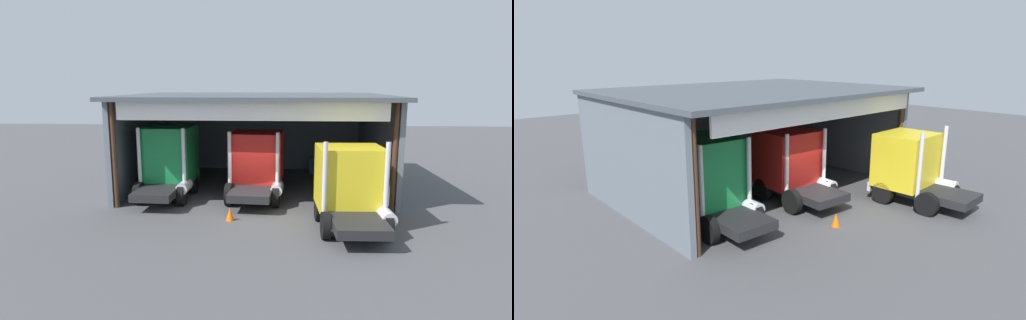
{
  "view_description": "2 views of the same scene",
  "coord_description": "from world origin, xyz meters",
  "views": [
    {
      "loc": [
        1.33,
        -18.17,
        5.7
      ],
      "look_at": [
        0.0,
        3.4,
        1.73
      ],
      "focal_mm": 29.1,
      "sensor_mm": 36.0,
      "label": 1
    },
    {
      "loc": [
        -13.33,
        -11.25,
        6.77
      ],
      "look_at": [
        0.0,
        3.4,
        1.73
      ],
      "focal_mm": 29.2,
      "sensor_mm": 36.0,
      "label": 2
    }
  ],
  "objects": [
    {
      "name": "truck_yellow_right_bay",
      "position": [
        4.12,
        -1.84,
        1.71
      ],
      "size": [
        2.82,
        4.56,
        3.59
      ],
      "rotation": [
        0.0,
        0.0,
        0.03
      ],
      "color": "yellow",
      "rests_on": "ground"
    },
    {
      "name": "traffic_cone",
      "position": [
        -0.8,
        -1.43,
        0.28
      ],
      "size": [
        0.36,
        0.36,
        0.56
      ],
      "primitive_type": "cone",
      "color": "orange",
      "rests_on": "ground"
    },
    {
      "name": "truck_red_left_bay",
      "position": [
        0.13,
        2.09,
        1.78
      ],
      "size": [
        2.79,
        4.65,
        3.49
      ],
      "rotation": [
        0.0,
        0.0,
        -0.08
      ],
      "color": "red",
      "rests_on": "ground"
    },
    {
      "name": "tool_cart",
      "position": [
        3.6,
        8.43,
        0.5
      ],
      "size": [
        0.9,
        0.6,
        1.0
      ],
      "primitive_type": "cube",
      "color": "#1E59A5",
      "rests_on": "ground"
    },
    {
      "name": "truck_green_yard_outside",
      "position": [
        -4.34,
        2.23,
        1.91
      ],
      "size": [
        2.63,
        4.9,
        3.66
      ],
      "rotation": [
        0.0,
        0.0,
        -0.03
      ],
      "color": "#197F3D",
      "rests_on": "ground"
    },
    {
      "name": "oil_drum",
      "position": [
        4.86,
        8.59,
        0.47
      ],
      "size": [
        0.58,
        0.58,
        0.95
      ],
      "primitive_type": "cylinder",
      "color": "#194CB2",
      "rests_on": "ground"
    },
    {
      "name": "ground_plane",
      "position": [
        0.0,
        0.0,
        0.0
      ],
      "size": [
        80.0,
        80.0,
        0.0
      ],
      "primitive_type": "plane",
      "color": "#4C4C4F",
      "rests_on": "ground"
    },
    {
      "name": "workshop_shed",
      "position": [
        0.0,
        5.67,
        3.58
      ],
      "size": [
        13.76,
        10.57,
        5.14
      ],
      "color": "slate",
      "rests_on": "ground"
    }
  ]
}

